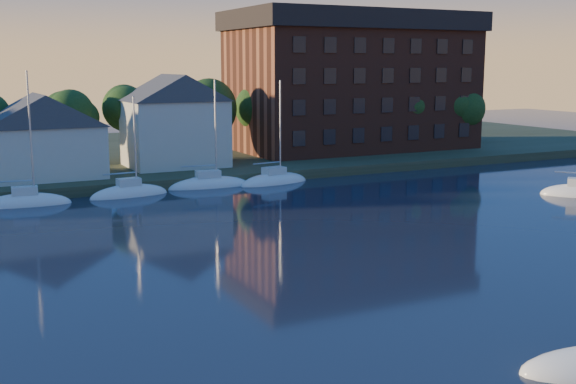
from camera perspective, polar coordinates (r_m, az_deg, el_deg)
shoreline_land at (r=92.65m, az=-16.66°, el=2.30°), size 160.00×50.00×2.00m
wooden_dock at (r=70.37m, az=-13.26°, el=0.11°), size 120.00×3.00×1.00m
clubhouse_centre at (r=73.48m, az=-18.91°, el=4.29°), size 11.55×8.40×8.08m
clubhouse_east at (r=78.49m, az=-8.96°, el=5.68°), size 10.50×8.40×9.80m
condo_block at (r=94.78m, az=5.10°, el=8.79°), size 31.00×17.00×17.40m
tree_line at (r=80.67m, az=-13.95°, el=6.46°), size 93.40×5.40×8.90m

